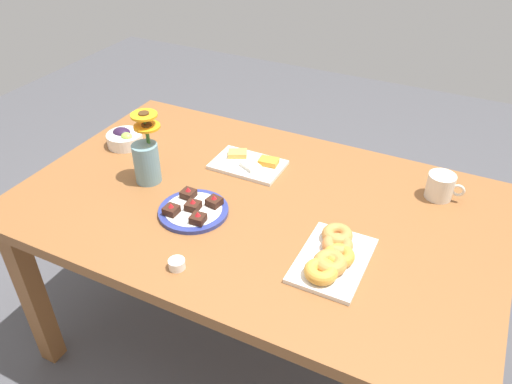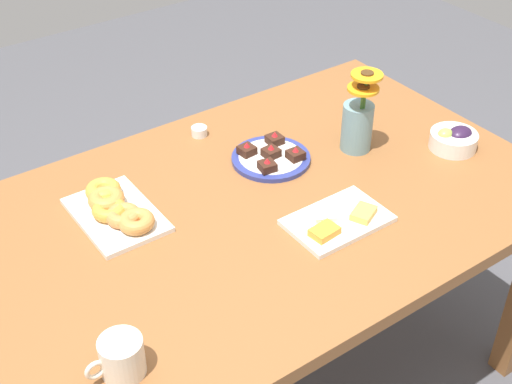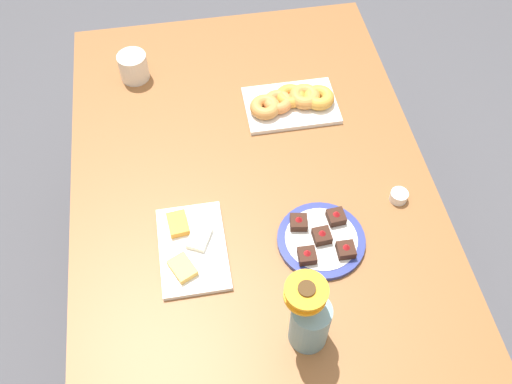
{
  "view_description": "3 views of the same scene",
  "coord_description": "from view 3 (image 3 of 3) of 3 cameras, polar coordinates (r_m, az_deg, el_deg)",
  "views": [
    {
      "loc": [
        0.6,
        -1.21,
        1.73
      ],
      "look_at": [
        0.0,
        0.0,
        0.78
      ],
      "focal_mm": 35.0,
      "sensor_mm": 36.0,
      "label": 1
    },
    {
      "loc": [
        0.87,
        1.23,
        1.89
      ],
      "look_at": [
        0.0,
        0.0,
        0.78
      ],
      "focal_mm": 50.0,
      "sensor_mm": 36.0,
      "label": 2
    },
    {
      "loc": [
        -0.87,
        0.15,
        2.02
      ],
      "look_at": [
        0.0,
        0.0,
        0.78
      ],
      "focal_mm": 40.0,
      "sensor_mm": 36.0,
      "label": 3
    }
  ],
  "objects": [
    {
      "name": "dining_table",
      "position": [
        1.62,
        0.0,
        -2.57
      ],
      "size": [
        1.6,
        1.0,
        0.74
      ],
      "color": "brown",
      "rests_on": "ground_plane"
    },
    {
      "name": "dessert_plate",
      "position": [
        1.48,
        6.54,
        -4.71
      ],
      "size": [
        0.23,
        0.23,
        0.05
      ],
      "color": "navy",
      "rests_on": "dining_table"
    },
    {
      "name": "jam_cup_honey",
      "position": [
        1.59,
        14.1,
        -0.38
      ],
      "size": [
        0.05,
        0.05,
        0.03
      ],
      "color": "white",
      "rests_on": "dining_table"
    },
    {
      "name": "cheese_platter",
      "position": [
        1.47,
        -6.51,
        -5.51
      ],
      "size": [
        0.26,
        0.17,
        0.03
      ],
      "color": "white",
      "rests_on": "dining_table"
    },
    {
      "name": "coffee_mug",
      "position": [
        1.88,
        -12.17,
        12.21
      ],
      "size": [
        0.13,
        0.09,
        0.09
      ],
      "color": "silver",
      "rests_on": "dining_table"
    },
    {
      "name": "ground_plane",
      "position": [
        2.2,
        0.0,
        -11.88
      ],
      "size": [
        6.0,
        6.0,
        0.0
      ],
      "primitive_type": "plane",
      "color": "#4C4C51"
    },
    {
      "name": "flower_vase",
      "position": [
        1.29,
        5.35,
        -12.67
      ],
      "size": [
        0.1,
        0.11,
        0.26
      ],
      "color": "#6B939E",
      "rests_on": "dining_table"
    },
    {
      "name": "croissant_platter",
      "position": [
        1.76,
        3.62,
        9.02
      ],
      "size": [
        0.19,
        0.28,
        0.05
      ],
      "color": "white",
      "rests_on": "dining_table"
    }
  ]
}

